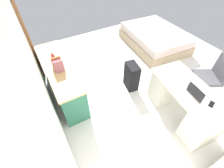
{
  "coord_description": "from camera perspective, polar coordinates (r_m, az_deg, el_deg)",
  "views": [
    {
      "loc": [
        -2.06,
        2.06,
        2.66
      ],
      "look_at": [
        -0.34,
        1.09,
        0.6
      ],
      "focal_mm": 24.96,
      "sensor_mm": 36.0,
      "label": 1
    }
  ],
  "objects": [
    {
      "name": "wall_back",
      "position": [
        2.43,
        -28.5,
        8.4
      ],
      "size": [
        4.42,
        0.1,
        2.76
      ],
      "primitive_type": "cube",
      "color": "silver",
      "rests_on": "ground_plane"
    },
    {
      "name": "door_wooden",
      "position": [
        4.06,
        -29.17,
        16.84
      ],
      "size": [
        0.88,
        0.05,
        2.04
      ],
      "primitive_type": "cube",
      "color": "brown",
      "rests_on": "ground_plane"
    },
    {
      "name": "computer_mouse",
      "position": [
        2.94,
        25.75,
        0.19
      ],
      "size": [
        0.07,
        0.11,
        0.03
      ],
      "primitive_type": "ellipsoid",
      "rotation": [
        0.0,
        0.0,
        -0.12
      ],
      "color": "white",
      "rests_on": "desk"
    },
    {
      "name": "ground_plane",
      "position": [
        3.94,
        11.37,
        2.73
      ],
      "size": [
        5.42,
        5.42,
        0.0
      ],
      "primitive_type": "plane",
      "color": "silver"
    },
    {
      "name": "laptop",
      "position": [
        2.79,
        28.69,
        -3.1
      ],
      "size": [
        0.33,
        0.26,
        0.21
      ],
      "color": "#B7B7BC",
      "rests_on": "desk"
    },
    {
      "name": "figurine_small",
      "position": [
        3.36,
        -21.06,
        10.1
      ],
      "size": [
        0.08,
        0.08,
        0.11
      ],
      "primitive_type": "cone",
      "color": "red",
      "rests_on": "credenza"
    },
    {
      "name": "credenza",
      "position": [
        3.38,
        -17.79,
        1.46
      ],
      "size": [
        1.8,
        0.48,
        0.78
      ],
      "color": "#28664C",
      "rests_on": "ground_plane"
    },
    {
      "name": "desk",
      "position": [
        3.13,
        24.92,
        -6.29
      ],
      "size": [
        1.51,
        0.83,
        0.74
      ],
      "color": "silver",
      "rests_on": "ground_plane"
    },
    {
      "name": "bed",
      "position": [
        5.01,
        15.3,
        15.78
      ],
      "size": [
        2.01,
        1.55,
        0.58
      ],
      "color": "tan",
      "rests_on": "ground_plane"
    },
    {
      "name": "cell_phone_near_laptop",
      "position": [
        2.82,
        32.64,
        -6.23
      ],
      "size": [
        0.11,
        0.15,
        0.01
      ],
      "primitive_type": "cube",
      "rotation": [
        0.0,
        0.0,
        0.33
      ],
      "color": "black",
      "rests_on": "desk"
    },
    {
      "name": "book_row",
      "position": [
        2.98,
        -19.29,
        6.85
      ],
      "size": [
        0.24,
        0.17,
        0.24
      ],
      "color": "#9A5961",
      "rests_on": "credenza"
    },
    {
      "name": "office_chair",
      "position": [
        3.76,
        31.94,
        1.48
      ],
      "size": [
        0.62,
        0.62,
        0.94
      ],
      "color": "black",
      "rests_on": "ground_plane"
    },
    {
      "name": "suitcase_black",
      "position": [
        3.44,
        7.17,
        2.79
      ],
      "size": [
        0.39,
        0.28,
        0.62
      ],
      "primitive_type": "cube",
      "rotation": [
        0.0,
        0.0,
        -0.17
      ],
      "color": "black",
      "rests_on": "ground_plane"
    }
  ]
}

